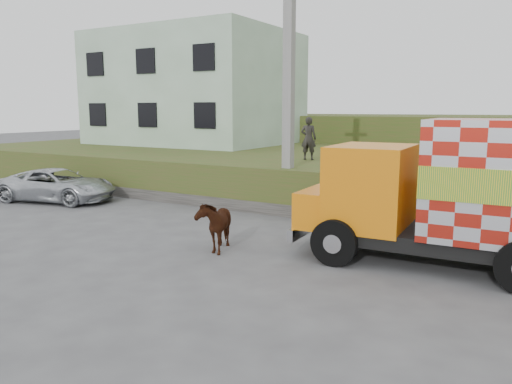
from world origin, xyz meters
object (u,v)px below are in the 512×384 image
Objects in this scene: cargo_truck at (487,195)px; pedestrian at (309,138)px; utility_pole at (289,87)px; suv at (57,185)px; cow at (215,224)px.

cargo_truck is 4.49× the size of pedestrian.
utility_pole is 1.10× the size of cargo_truck.
pedestrian is at bearing -69.90° from suv.
cow reaches higher than suv.
utility_pole is at bearing -87.17° from suv.
cargo_truck is (6.25, -3.26, -2.43)m from utility_pole.
suv is at bearing 141.65° from cow.
utility_pole is 5.88m from cow.
pedestrian reaches higher than cow.
cow is at bearing -118.25° from suv.
cow is 0.93× the size of pedestrian.
cargo_truck is 14.66m from suv.
cargo_truck is 6.11m from cow.
utility_pole is 5.33× the size of cow.
cow is 7.74m from pedestrian.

